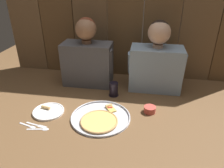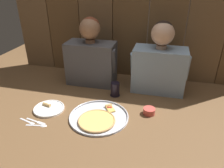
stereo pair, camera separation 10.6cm
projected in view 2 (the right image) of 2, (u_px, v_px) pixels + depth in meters
ground_plane at (112, 113)px, 1.50m from camera, size 3.20×3.20×0.00m
pizza_tray at (98, 118)px, 1.44m from camera, size 0.41×0.41×0.03m
dinner_plate at (49, 108)px, 1.54m from camera, size 0.22×0.22×0.03m
drinking_glass at (115, 89)px, 1.70m from camera, size 0.08×0.08×0.11m
dipping_bowl at (149, 111)px, 1.48m from camera, size 0.08×0.08×0.04m
table_fork at (28, 121)px, 1.41m from camera, size 0.13×0.05×0.01m
table_knife at (36, 121)px, 1.42m from camera, size 0.16×0.05×0.01m
table_spoon at (40, 125)px, 1.38m from camera, size 0.14×0.05×0.01m
diner_left at (91, 56)px, 1.82m from camera, size 0.45×0.22×0.58m
diner_right at (160, 62)px, 1.70m from camera, size 0.46×0.23×0.57m
wooden_backdrop_wall at (131, 1)px, 1.77m from camera, size 2.19×0.03×1.35m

